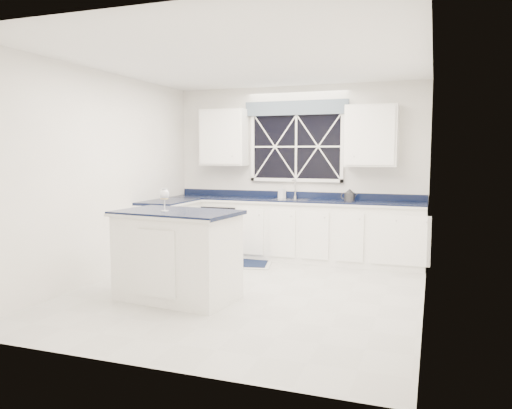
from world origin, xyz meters
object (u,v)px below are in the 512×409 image
at_px(dishwasher, 226,230).
at_px(island, 177,255).
at_px(kettle, 349,195).
at_px(wine_glass, 164,195).
at_px(faucet, 295,188).
at_px(soap_bottle, 282,191).

xyz_separation_m(dishwasher, island, (0.46, -2.48, 0.10)).
distance_m(kettle, wine_glass, 3.06).
height_order(faucet, kettle, faucet).
bearing_deg(soap_bottle, kettle, -9.35).
distance_m(kettle, soap_bottle, 1.11).
relative_size(island, kettle, 5.57).
xyz_separation_m(dishwasher, soap_bottle, (0.88, 0.21, 0.63)).
xyz_separation_m(faucet, wine_glass, (-0.74, -2.75, 0.08)).
bearing_deg(soap_bottle, island, -98.86).
bearing_deg(faucet, island, -103.34).
distance_m(wine_glass, soap_bottle, 2.82).
xyz_separation_m(dishwasher, wine_glass, (0.36, -2.56, 0.77)).
distance_m(island, soap_bottle, 2.78).
height_order(faucet, wine_glass, wine_glass).
bearing_deg(soap_bottle, wine_glass, -100.81).
distance_m(faucet, soap_bottle, 0.22).
xyz_separation_m(wine_glass, soap_bottle, (0.53, 2.77, -0.14)).
xyz_separation_m(kettle, soap_bottle, (-1.10, 0.18, 0.02)).
bearing_deg(wine_glass, island, 34.58).
bearing_deg(dishwasher, soap_bottle, 13.13).
bearing_deg(island, wine_glass, -139.21).
height_order(faucet, island, faucet).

